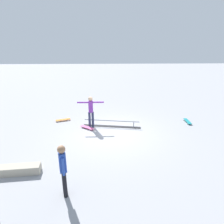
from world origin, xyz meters
The scene contains 8 objects.
ground_plane centered at (0.00, 0.00, 0.00)m, with size 60.00×60.00×0.00m, color #9E9EA3.
grind_rail centered at (-0.07, -0.76, 0.15)m, with size 3.04×0.70×0.36m.
skate_ledge centered at (3.32, 3.08, 0.15)m, with size 1.61×0.38×0.30m, color #B2A893.
skater_main centered at (1.00, -0.71, 0.97)m, with size 1.34×0.23×1.67m.
skateboard_main centered at (1.20, -0.53, 0.07)m, with size 0.76×0.64×0.09m.
bystander_blue_shirt centered at (1.45, 4.12, 0.93)m, with size 0.24×0.38×1.65m.
loose_skateboard_orange centered at (2.67, -1.63, 0.07)m, with size 0.82×0.46×0.09m.
loose_skateboard_teal centered at (-4.29, -1.18, 0.07)m, with size 0.27×0.80×0.09m.
Camera 1 is at (0.23, 8.88, 4.32)m, focal length 31.97 mm.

